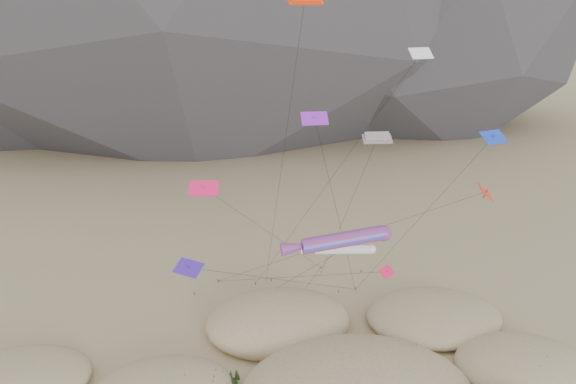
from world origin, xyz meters
name	(u,v)px	position (x,y,z in m)	size (l,w,h in m)	color
kite_stakes	(290,282)	(1.66, 23.51, 0.15)	(18.77, 6.16, 0.30)	#3F2D1E
rainbow_tube_kite	(340,240)	(2.05, 9.33, 10.70)	(9.07, 13.49, 11.70)	red
white_tube_kite	(340,250)	(2.96, 11.74, 8.76)	(8.32, 10.48, 9.39)	silver
orange_parafoil	(304,4)	(-0.47, 11.34, 28.40)	(2.57, 14.04, 29.28)	red
multi_parafoil	(376,141)	(4.93, 9.77, 18.49)	(2.35, 15.38, 19.17)	#FA511A
delta_kites	(354,180)	(3.22, 9.69, 15.46)	(25.86, 20.37, 25.09)	#EA1657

